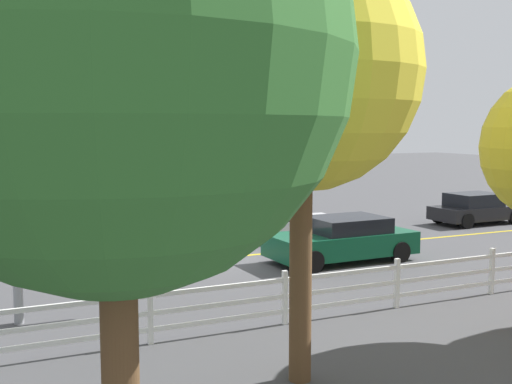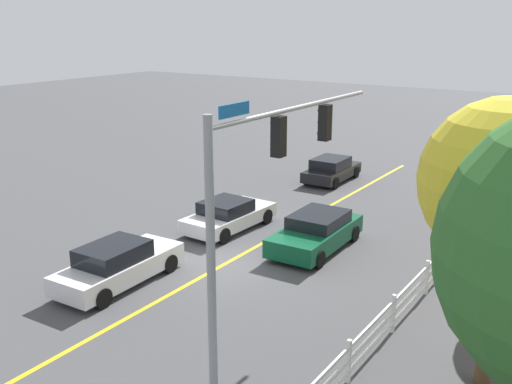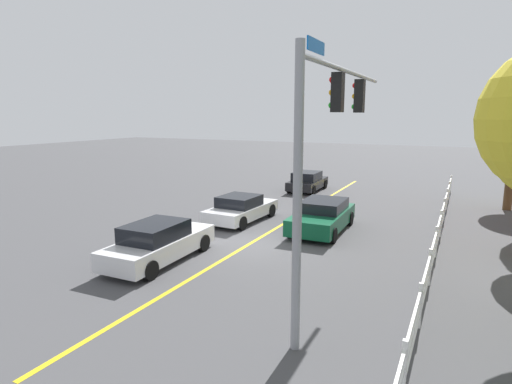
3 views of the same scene
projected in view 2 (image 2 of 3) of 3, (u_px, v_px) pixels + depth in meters
ground_plane at (225, 264)px, 21.36m from camera, size 120.00×120.00×0.00m
lane_center_stripe at (283, 232)px, 24.56m from camera, size 28.00×0.16×0.01m
signal_assembly at (264, 179)px, 14.27m from camera, size 7.69×0.38×6.70m
car_0 at (316, 232)px, 22.61m from camera, size 4.62×2.14×1.37m
car_1 at (331, 170)px, 32.09m from camera, size 4.03×1.93×1.32m
car_2 at (228, 215)px, 24.73m from camera, size 4.37×2.11×1.28m
car_3 at (118, 264)px, 19.57m from camera, size 4.68×1.96×1.43m
white_rail_fence at (441, 262)px, 20.00m from camera, size 26.10×0.10×1.15m
tree_0 at (505, 184)px, 13.01m from camera, size 3.78×3.78×6.90m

